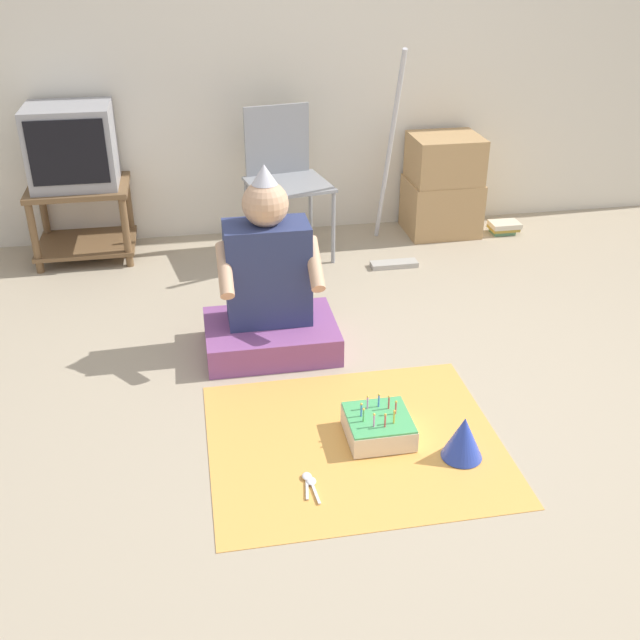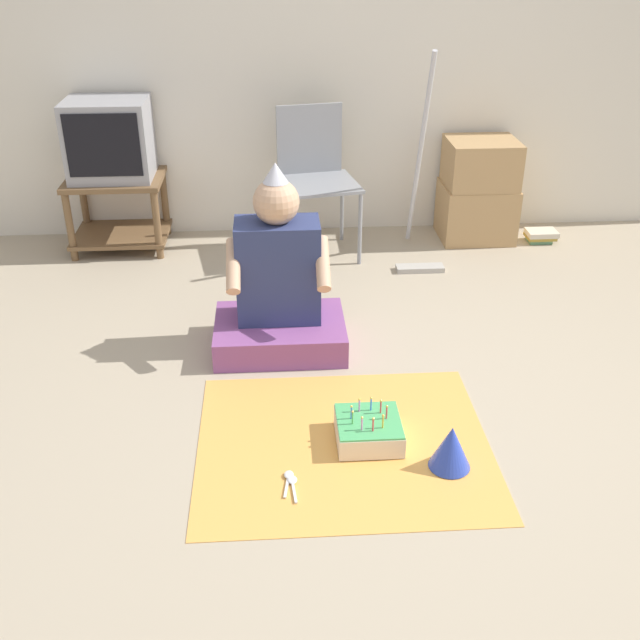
% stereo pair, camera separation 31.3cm
% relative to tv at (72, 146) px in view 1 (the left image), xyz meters
% --- Properties ---
extents(ground_plane, '(16.00, 16.00, 0.00)m').
position_rel_tv_xyz_m(ground_plane, '(1.49, -2.04, -0.68)').
color(ground_plane, tan).
extents(wall_back, '(6.40, 0.06, 2.55)m').
position_rel_tv_xyz_m(wall_back, '(1.49, 0.25, 0.59)').
color(wall_back, silver).
rests_on(wall_back, ground_plane).
extents(tv_stand, '(0.58, 0.47, 0.45)m').
position_rel_tv_xyz_m(tv_stand, '(-0.00, -0.01, -0.41)').
color(tv_stand, brown).
rests_on(tv_stand, ground_plane).
extents(tv, '(0.48, 0.41, 0.46)m').
position_rel_tv_xyz_m(tv, '(0.00, 0.00, 0.00)').
color(tv, '#99999E').
rests_on(tv, tv_stand).
extents(folding_chair, '(0.53, 0.51, 0.87)m').
position_rel_tv_xyz_m(folding_chair, '(1.21, -0.13, -0.17)').
color(folding_chair, gray).
rests_on(folding_chair, ground_plane).
extents(cardboard_box_stack, '(0.46, 0.39, 0.64)m').
position_rel_tv_xyz_m(cardboard_box_stack, '(2.26, 0.00, -0.37)').
color(cardboard_box_stack, tan).
rests_on(cardboard_box_stack, ground_plane).
extents(dust_mop, '(0.28, 0.50, 1.24)m').
position_rel_tv_xyz_m(dust_mop, '(1.81, -0.38, -0.31)').
color(dust_mop, '#B2ADA3').
rests_on(dust_mop, ground_plane).
extents(book_pile, '(0.19, 0.14, 0.08)m').
position_rel_tv_xyz_m(book_pile, '(2.67, -0.11, -0.64)').
color(book_pile, '#60936B').
rests_on(book_pile, ground_plane).
extents(person_seated, '(0.62, 0.46, 0.90)m').
position_rel_tv_xyz_m(person_seated, '(0.97, -1.32, -0.39)').
color(person_seated, '#8C4C8C').
rests_on(person_seated, ground_plane).
extents(party_cloth, '(1.15, 1.00, 0.01)m').
position_rel_tv_xyz_m(party_cloth, '(1.21, -2.13, -0.68)').
color(party_cloth, '#EFA84C').
rests_on(party_cloth, ground_plane).
extents(birthday_cake, '(0.25, 0.25, 0.16)m').
position_rel_tv_xyz_m(birthday_cake, '(1.31, -2.11, -0.63)').
color(birthday_cake, '#F4E0C6').
rests_on(birthday_cake, party_cloth).
extents(party_hat_blue, '(0.16, 0.16, 0.18)m').
position_rel_tv_xyz_m(party_hat_blue, '(1.59, -2.29, -0.59)').
color(party_hat_blue, blue).
rests_on(party_hat_blue, party_cloth).
extents(plastic_spoon_near, '(0.04, 0.14, 0.01)m').
position_rel_tv_xyz_m(plastic_spoon_near, '(0.98, -2.33, -0.67)').
color(plastic_spoon_near, white).
rests_on(plastic_spoon_near, party_cloth).
extents(plastic_spoon_far, '(0.04, 0.15, 0.01)m').
position_rel_tv_xyz_m(plastic_spoon_far, '(1.00, -2.36, -0.67)').
color(plastic_spoon_far, white).
rests_on(plastic_spoon_far, party_cloth).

